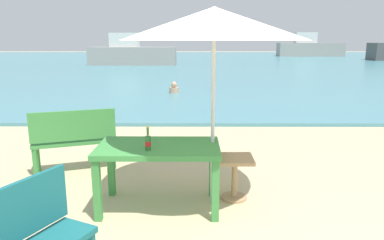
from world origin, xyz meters
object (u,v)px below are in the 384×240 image
(picnic_table_green, at_px, (159,155))
(boat_cargo_ship, at_px, (132,53))
(side_table_wood, at_px, (235,172))
(boat_barge, at_px, (309,48))
(swimmer_person, at_px, (174,89))
(patio_umbrella, at_px, (214,24))
(bench_green_left, at_px, (74,137))
(beer_bottle_amber, at_px, (148,142))

(picnic_table_green, relative_size, boat_cargo_ship, 0.22)
(picnic_table_green, distance_m, side_table_wood, 0.99)
(picnic_table_green, xyz_separation_m, boat_barge, (13.74, 38.88, 0.40))
(swimmer_person, distance_m, boat_barge, 33.09)
(boat_barge, bearing_deg, patio_umbrella, -108.69)
(bench_green_left, xyz_separation_m, boat_barge, (15.11, 37.70, 0.51))
(patio_umbrella, relative_size, bench_green_left, 1.84)
(picnic_table_green, xyz_separation_m, beer_bottle_amber, (-0.10, -0.17, 0.20))
(patio_umbrella, relative_size, side_table_wood, 4.26)
(boat_cargo_ship, distance_m, boat_barge, 23.51)
(beer_bottle_amber, distance_m, bench_green_left, 1.89)
(side_table_wood, bearing_deg, picnic_table_green, -165.61)
(patio_umbrella, bearing_deg, beer_bottle_amber, -156.42)
(patio_umbrella, height_order, swimmer_person, patio_umbrella)
(side_table_wood, relative_size, boat_cargo_ship, 0.08)
(beer_bottle_amber, distance_m, swimmer_person, 9.13)
(side_table_wood, height_order, boat_barge, boat_barge)
(picnic_table_green, distance_m, swimmer_person, 8.95)
(side_table_wood, bearing_deg, patio_umbrella, -162.09)
(boat_barge, bearing_deg, boat_cargo_ship, -140.23)
(swimmer_person, bearing_deg, patio_umbrella, -83.88)
(picnic_table_green, height_order, boat_barge, boat_barge)
(patio_umbrella, distance_m, boat_barge, 40.91)
(side_table_wood, bearing_deg, boat_barge, 71.64)
(patio_umbrella, relative_size, swimmer_person, 5.61)
(beer_bottle_amber, relative_size, patio_umbrella, 0.12)
(picnic_table_green, bearing_deg, swimmer_person, 92.01)
(side_table_wood, height_order, boat_cargo_ship, boat_cargo_ship)
(boat_cargo_ship, bearing_deg, beer_bottle_amber, -80.01)
(bench_green_left, bearing_deg, boat_cargo_ship, 97.43)
(picnic_table_green, distance_m, boat_barge, 41.24)
(boat_cargo_ship, bearing_deg, bench_green_left, -82.57)
(bench_green_left, relative_size, boat_cargo_ship, 0.19)
(side_table_wood, bearing_deg, boat_cargo_ship, 102.51)
(bench_green_left, distance_m, boat_barge, 40.62)
(swimmer_person, relative_size, boat_cargo_ship, 0.06)
(swimmer_person, height_order, boat_barge, boat_barge)
(side_table_wood, xyz_separation_m, boat_cargo_ship, (-5.24, 23.61, 0.58))
(beer_bottle_amber, xyz_separation_m, boat_barge, (13.83, 39.06, 0.20))
(patio_umbrella, distance_m, swimmer_person, 9.04)
(picnic_table_green, bearing_deg, patio_umbrella, 12.77)
(picnic_table_green, relative_size, beer_bottle_amber, 5.28)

